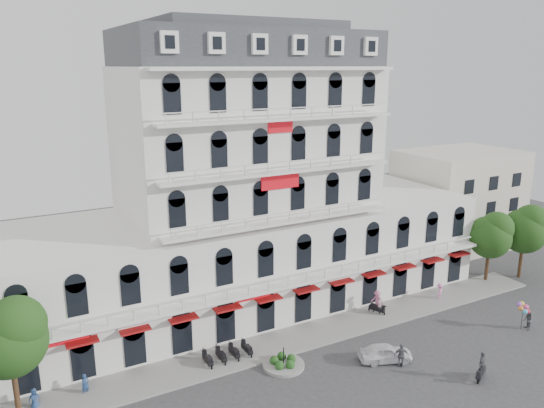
{
  "coord_description": "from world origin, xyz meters",
  "views": [
    {
      "loc": [
        -20.93,
        -24.88,
        22.09
      ],
      "look_at": [
        -1.8,
        10.0,
        11.67
      ],
      "focal_mm": 35.0,
      "sensor_mm": 36.0,
      "label": 1
    }
  ],
  "objects": [
    {
      "name": "sidewalk",
      "position": [
        0.0,
        9.0,
        0.08
      ],
      "size": [
        53.0,
        4.0,
        0.16
      ],
      "primitive_type": "cube",
      "color": "gray",
      "rests_on": "ground"
    },
    {
      "name": "pedestrian_far",
      "position": [
        -16.76,
        9.5,
        0.79
      ],
      "size": [
        0.68,
        0.56,
        1.59
      ],
      "primitive_type": "imported",
      "rotation": [
        0.0,
        0.0,
        0.36
      ],
      "color": "navy",
      "rests_on": "ground"
    },
    {
      "name": "flank_building_east",
      "position": [
        30.0,
        20.0,
        6.0
      ],
      "size": [
        14.0,
        10.0,
        12.0
      ],
      "primitive_type": "cube",
      "color": "beige",
      "rests_on": "ground"
    },
    {
      "name": "pedestrian_right",
      "position": [
        16.19,
        8.97,
        0.84
      ],
      "size": [
        1.25,
        1.1,
        1.68
      ],
      "primitive_type": "imported",
      "rotation": [
        0.0,
        0.0,
        3.7
      ],
      "color": "pink",
      "rests_on": "ground"
    },
    {
      "name": "parked_car",
      "position": [
        4.26,
        2.91,
        0.7
      ],
      "size": [
        4.44,
        3.02,
        1.4
      ],
      "primitive_type": "imported",
      "rotation": [
        0.0,
        0.0,
        1.2
      ],
      "color": "white",
      "rests_on": "ground"
    },
    {
      "name": "traffic_island",
      "position": [
        -3.0,
        6.0,
        0.26
      ],
      "size": [
        3.2,
        3.2,
        1.6
      ],
      "color": "gray",
      "rests_on": "ground"
    },
    {
      "name": "tree_east_outer",
      "position": [
        28.05,
        8.98,
        5.55
      ],
      "size": [
        4.65,
        4.65,
        8.05
      ],
      "color": "#382314",
      "rests_on": "ground"
    },
    {
      "name": "pedestrian_left",
      "position": [
        -20.0,
        9.5,
        0.75
      ],
      "size": [
        0.78,
        0.55,
        1.5
      ],
      "primitive_type": "imported",
      "rotation": [
        0.0,
        0.0,
        -0.1
      ],
      "color": "navy",
      "rests_on": "ground"
    },
    {
      "name": "main_building",
      "position": [
        0.0,
        18.0,
        9.96
      ],
      "size": [
        45.0,
        15.0,
        25.8
      ],
      "color": "silver",
      "rests_on": "ground"
    },
    {
      "name": "balloon_vendor",
      "position": [
        18.23,
        1.04,
        1.26
      ],
      "size": [
        1.47,
        1.35,
        2.45
      ],
      "color": "#54555B",
      "rests_on": "ground"
    },
    {
      "name": "rider_center",
      "position": [
        8.83,
        9.44,
        1.25
      ],
      "size": [
        1.12,
        1.61,
        2.34
      ],
      "rotation": [
        0.0,
        0.0,
        5.12
      ],
      "color": "black",
      "rests_on": "ground"
    },
    {
      "name": "tree_east_inner",
      "position": [
        24.05,
        9.98,
        5.21
      ],
      "size": [
        4.4,
        4.37,
        7.57
      ],
      "color": "#382314",
      "rests_on": "ground"
    },
    {
      "name": "pedestrian_mid",
      "position": [
        4.77,
        1.7,
        0.95
      ],
      "size": [
        1.19,
        0.98,
        1.91
      ],
      "primitive_type": "imported",
      "rotation": [
        0.0,
        0.0,
        2.59
      ],
      "color": "slate",
      "rests_on": "ground"
    },
    {
      "name": "ground",
      "position": [
        0.0,
        0.0,
        0.0
      ],
      "size": [
        120.0,
        120.0,
        0.0
      ],
      "primitive_type": "plane",
      "color": "#38383A",
      "rests_on": "ground"
    },
    {
      "name": "parked_scooter_row",
      "position": [
        -6.35,
        8.8,
        0.0
      ],
      "size": [
        4.4,
        1.8,
        1.1
      ],
      "primitive_type": null,
      "color": "black",
      "rests_on": "ground"
    },
    {
      "name": "rider_northeast",
      "position": [
        8.64,
        -2.41,
        1.15
      ],
      "size": [
        1.58,
        0.97,
        2.29
      ],
      "rotation": [
        0.0,
        0.0,
        3.59
      ],
      "color": "black",
      "rests_on": "ground"
    },
    {
      "name": "tree_west_inner",
      "position": [
        -20.95,
        9.48,
        5.68
      ],
      "size": [
        4.76,
        4.76,
        8.25
      ],
      "color": "#382314",
      "rests_on": "ground"
    }
  ]
}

